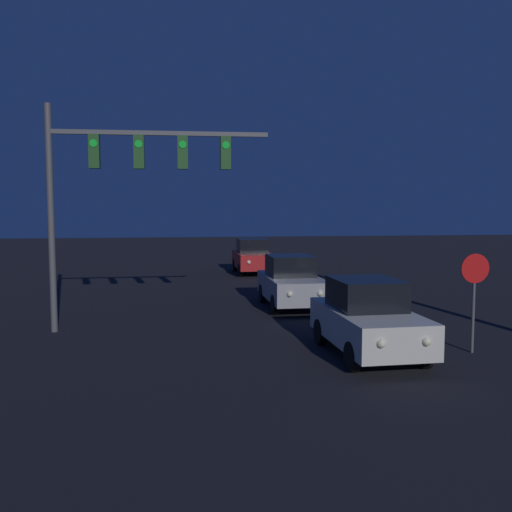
# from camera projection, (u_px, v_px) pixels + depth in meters

# --- Properties ---
(car_near) EXTENTS (1.86, 3.96, 1.74)m
(car_near) POSITION_uv_depth(u_px,v_px,m) (368.00, 319.00, 13.03)
(car_near) COLOR beige
(car_near) RESTS_ON ground_plane
(car_mid) EXTENTS (1.82, 3.94, 1.74)m
(car_mid) POSITION_uv_depth(u_px,v_px,m) (291.00, 282.00, 19.13)
(car_mid) COLOR #99999E
(car_mid) RESTS_ON ground_plane
(car_far) EXTENTS (1.80, 3.93, 1.74)m
(car_far) POSITION_uv_depth(u_px,v_px,m) (253.00, 257.00, 28.59)
(car_far) COLOR #B21E1E
(car_far) RESTS_ON ground_plane
(traffic_signal_mast) EXTENTS (5.95, 0.30, 6.11)m
(traffic_signal_mast) POSITION_uv_depth(u_px,v_px,m) (123.00, 173.00, 15.38)
(traffic_signal_mast) COLOR #4C4C51
(traffic_signal_mast) RESTS_ON ground_plane
(stop_sign) EXTENTS (0.68, 0.07, 2.32)m
(stop_sign) POSITION_uv_depth(u_px,v_px,m) (474.00, 284.00, 13.15)
(stop_sign) COLOR #4C4C51
(stop_sign) RESTS_ON ground_plane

